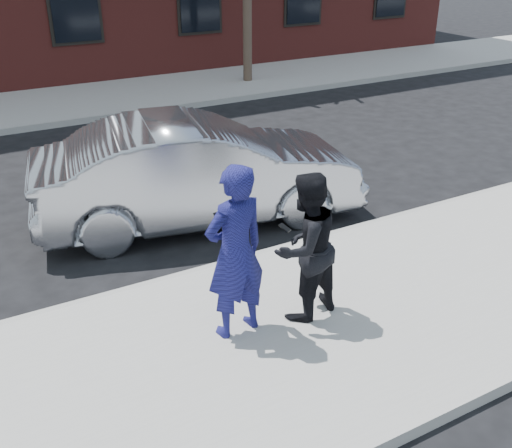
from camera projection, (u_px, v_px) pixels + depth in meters
ground at (352, 307)px, 7.42m from camera, size 100.00×100.00×0.00m
near_sidewalk at (366, 312)px, 7.19m from camera, size 50.00×3.50×0.15m
near_curb at (287, 249)px, 8.60m from camera, size 50.00×0.10×0.15m
far_sidewalk at (97, 99)px, 16.19m from camera, size 50.00×3.50×0.15m
far_curb at (118, 116)px, 14.78m from camera, size 50.00×0.10×0.15m
silver_sedan at (199, 171)px, 9.29m from camera, size 5.29×2.70×1.66m
man_hoodie at (235, 253)px, 6.31m from camera, size 0.78×0.56×1.99m
man_peacoat at (305, 247)px, 6.66m from camera, size 0.98×0.83×1.76m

